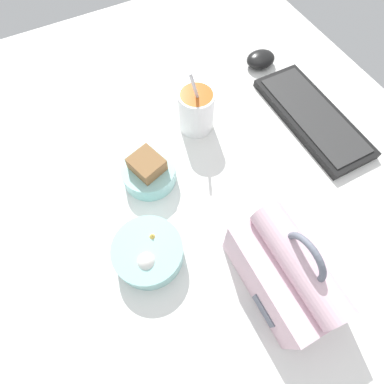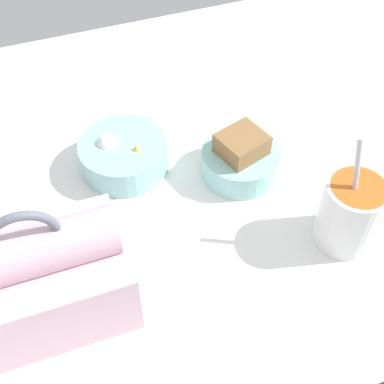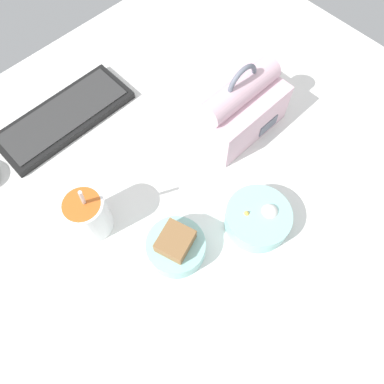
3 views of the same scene
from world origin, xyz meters
TOP-DOWN VIEW (x-y plane):
  - desk_surface at (0.00, 0.00)cm, footprint 140.00×110.00cm
  - keyboard at (-4.51, 31.75)cm, footprint 32.30×12.78cm
  - lunch_bag at (23.24, 2.96)cm, footprint 20.17×13.39cm
  - soup_cup at (-15.82, 5.85)cm, footprint 8.11×8.11cm
  - bento_bowl_sandwich at (-7.44, -9.92)cm, footprint 11.43×11.43cm
  - bento_bowl_snacks at (8.30, -16.90)cm, footprint 13.12×13.12cm

SIDE VIEW (x-z plane):
  - desk_surface at x=0.00cm, z-range 0.00..2.00cm
  - keyboard at x=-4.51cm, z-range 1.97..4.07cm
  - bento_bowl_snacks at x=8.30cm, z-range 1.58..7.39cm
  - bento_bowl_sandwich at x=-7.44cm, z-range 1.07..8.39cm
  - soup_cup at x=-15.82cm, z-range -1.14..15.74cm
  - lunch_bag at x=23.24cm, z-range -0.69..17.53cm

